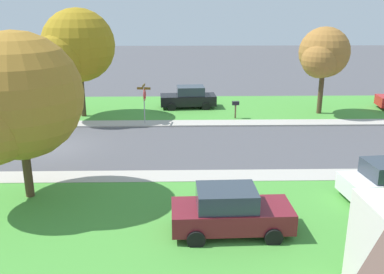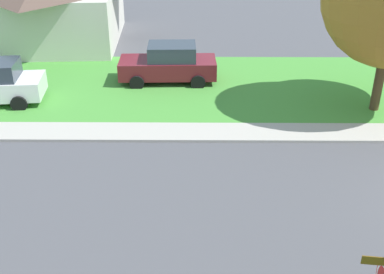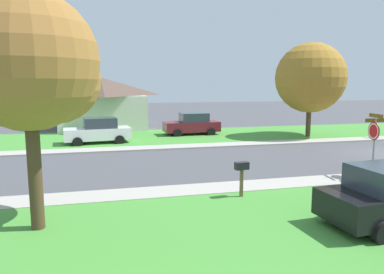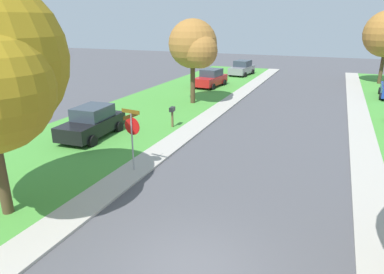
# 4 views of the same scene
# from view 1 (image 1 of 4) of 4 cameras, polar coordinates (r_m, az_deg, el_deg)

# --- Properties ---
(ground_plane) EXTENTS (120.00, 120.00, 0.00)m
(ground_plane) POSITION_cam_1_polar(r_m,az_deg,el_deg) (26.06, -17.74, -1.26)
(ground_plane) COLOR #4C4C51
(sidewalk_east) EXTENTS (1.40, 56.00, 0.10)m
(sidewalk_east) POSITION_cam_1_polar(r_m,az_deg,el_deg) (21.06, 11.43, -5.08)
(sidewalk_east) COLOR #ADA89E
(sidewalk_east) RESTS_ON ground
(lawn_east) EXTENTS (8.00, 56.00, 0.08)m
(lawn_east) POSITION_cam_1_polar(r_m,az_deg,el_deg) (16.96, 14.82, -11.19)
(lawn_east) COLOR #479338
(lawn_east) RESTS_ON ground
(sidewalk_west) EXTENTS (1.40, 56.00, 0.10)m
(sidewalk_west) POSITION_cam_1_polar(r_m,az_deg,el_deg) (29.80, 7.64, 1.86)
(sidewalk_west) COLOR #ADA89E
(sidewalk_west) RESTS_ON ground
(lawn_west) EXTENTS (8.00, 56.00, 0.08)m
(lawn_west) POSITION_cam_1_polar(r_m,az_deg,el_deg) (34.30, 6.48, 3.97)
(lawn_west) COLOR #479338
(lawn_west) RESTS_ON ground
(stop_sign_far_corner) EXTENTS (0.92, 0.92, 2.77)m
(stop_sign_far_corner) POSITION_cam_1_polar(r_m,az_deg,el_deg) (29.13, -6.36, 5.27)
(stop_sign_far_corner) COLOR #9E9EA3
(stop_sign_far_corner) RESTS_ON ground
(car_maroon_behind_trees) EXTENTS (2.14, 4.35, 1.76)m
(car_maroon_behind_trees) POSITION_cam_1_polar(r_m,az_deg,el_deg) (15.59, 5.11, -9.84)
(car_maroon_behind_trees) COLOR maroon
(car_maroon_behind_trees) RESTS_ON ground
(car_black_across_road) EXTENTS (2.25, 4.41, 1.76)m
(car_black_across_road) POSITION_cam_1_polar(r_m,az_deg,el_deg) (33.67, -0.44, 5.28)
(car_black_across_road) COLOR black
(car_black_across_road) RESTS_ON ground
(tree_sidewalk_mid) EXTENTS (5.55, 5.16, 7.03)m
(tree_sidewalk_mid) POSITION_cam_1_polar(r_m,az_deg,el_deg) (18.32, -22.99, 4.35)
(tree_sidewalk_mid) COLOR #4C3823
(tree_sidewalk_mid) RESTS_ON ground
(tree_sidewalk_far) EXTENTS (5.46, 5.08, 7.70)m
(tree_sidewalk_far) POSITION_cam_1_polar(r_m,az_deg,el_deg) (31.20, -15.34, 11.35)
(tree_sidewalk_far) COLOR #4C3823
(tree_sidewalk_far) RESTS_ON ground
(tree_corner_large) EXTENTS (3.89, 3.62, 6.39)m
(tree_corner_large) POSITION_cam_1_polar(r_m,az_deg,el_deg) (32.47, 17.07, 10.46)
(tree_corner_large) COLOR #4C3823
(tree_corner_large) RESTS_ON ground
(mailbox) EXTENTS (0.29, 0.50, 1.31)m
(mailbox) POSITION_cam_1_polar(r_m,az_deg,el_deg) (30.60, 5.83, 4.20)
(mailbox) COLOR brown
(mailbox) RESTS_ON ground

